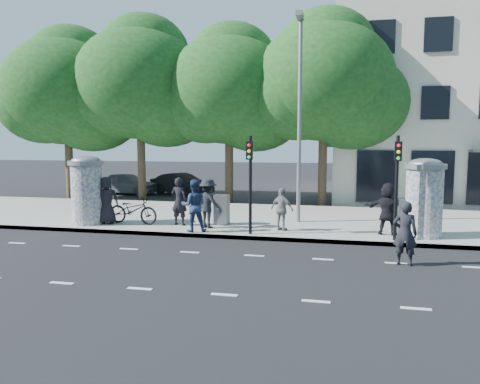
% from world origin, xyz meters
% --- Properties ---
extents(ground, '(120.00, 120.00, 0.00)m').
position_xyz_m(ground, '(0.00, 0.00, 0.00)').
color(ground, black).
rests_on(ground, ground).
extents(sidewalk, '(40.00, 8.00, 0.15)m').
position_xyz_m(sidewalk, '(0.00, 7.50, 0.07)').
color(sidewalk, gray).
rests_on(sidewalk, ground).
extents(curb, '(40.00, 0.10, 0.16)m').
position_xyz_m(curb, '(0.00, 3.55, 0.07)').
color(curb, slate).
rests_on(curb, ground).
extents(lane_dash_near, '(32.00, 0.12, 0.01)m').
position_xyz_m(lane_dash_near, '(0.00, -2.20, 0.00)').
color(lane_dash_near, silver).
rests_on(lane_dash_near, ground).
extents(lane_dash_far, '(32.00, 0.12, 0.01)m').
position_xyz_m(lane_dash_far, '(0.00, 1.40, 0.00)').
color(lane_dash_far, silver).
rests_on(lane_dash_far, ground).
extents(ad_column_left, '(1.36, 1.36, 2.65)m').
position_xyz_m(ad_column_left, '(-7.20, 4.50, 1.54)').
color(ad_column_left, beige).
rests_on(ad_column_left, sidewalk).
extents(ad_column_right, '(1.36, 1.36, 2.65)m').
position_xyz_m(ad_column_right, '(5.20, 4.70, 1.54)').
color(ad_column_right, beige).
rests_on(ad_column_right, sidewalk).
extents(traffic_pole_near, '(0.22, 0.31, 3.40)m').
position_xyz_m(traffic_pole_near, '(-0.60, 3.79, 2.23)').
color(traffic_pole_near, black).
rests_on(traffic_pole_near, sidewalk).
extents(traffic_pole_far, '(0.22, 0.31, 3.40)m').
position_xyz_m(traffic_pole_far, '(4.20, 3.79, 2.23)').
color(traffic_pole_far, black).
rests_on(traffic_pole_far, sidewalk).
extents(street_lamp, '(0.25, 0.93, 8.00)m').
position_xyz_m(street_lamp, '(0.80, 6.63, 4.79)').
color(street_lamp, slate).
rests_on(street_lamp, sidewalk).
extents(tree_far_left, '(7.20, 7.20, 9.26)m').
position_xyz_m(tree_far_left, '(-13.00, 12.50, 6.19)').
color(tree_far_left, '#38281C').
rests_on(tree_far_left, ground).
extents(tree_mid_left, '(7.20, 7.20, 9.57)m').
position_xyz_m(tree_mid_left, '(-8.50, 12.50, 6.50)').
color(tree_mid_left, '#38281C').
rests_on(tree_mid_left, ground).
extents(tree_near_left, '(6.80, 6.80, 8.97)m').
position_xyz_m(tree_near_left, '(-3.50, 12.70, 6.06)').
color(tree_near_left, '#38281C').
rests_on(tree_near_left, ground).
extents(tree_center, '(7.00, 7.00, 9.30)m').
position_xyz_m(tree_center, '(1.50, 12.30, 6.31)').
color(tree_center, '#38281C').
rests_on(tree_center, ground).
extents(ped_a, '(1.05, 0.87, 1.85)m').
position_xyz_m(ped_a, '(-6.45, 4.63, 1.08)').
color(ped_a, black).
rests_on(ped_a, sidewalk).
extents(ped_b, '(0.74, 0.55, 1.84)m').
position_xyz_m(ped_b, '(-3.59, 4.95, 1.07)').
color(ped_b, black).
rests_on(ped_b, sidewalk).
extents(ped_c, '(1.07, 0.94, 1.86)m').
position_xyz_m(ped_c, '(-2.65, 3.85, 1.08)').
color(ped_c, navy).
rests_on(ped_c, sidewalk).
extents(ped_d, '(1.35, 1.08, 1.83)m').
position_xyz_m(ped_d, '(-2.37, 4.68, 1.07)').
color(ped_d, black).
rests_on(ped_d, sidewalk).
extents(ped_e, '(1.04, 0.85, 1.54)m').
position_xyz_m(ped_e, '(0.40, 4.69, 0.92)').
color(ped_e, gray).
rests_on(ped_e, sidewalk).
extents(ped_f, '(1.77, 0.95, 1.81)m').
position_xyz_m(ped_f, '(4.05, 4.76, 1.06)').
color(ped_f, black).
rests_on(ped_f, sidewalk).
extents(man_road, '(0.71, 0.53, 1.76)m').
position_xyz_m(man_road, '(4.19, 1.28, 0.88)').
color(man_road, black).
rests_on(man_road, ground).
extents(bicycle, '(1.01, 2.18, 1.10)m').
position_xyz_m(bicycle, '(-5.44, 4.81, 0.70)').
color(bicycle, black).
rests_on(bicycle, sidewalk).
extents(cabinet_left, '(0.57, 0.43, 1.14)m').
position_xyz_m(cabinet_left, '(-2.05, 5.48, 0.72)').
color(cabinet_left, '#5D5E61').
rests_on(cabinet_left, sidewalk).
extents(cabinet_right, '(0.66, 0.52, 1.27)m').
position_xyz_m(cabinet_right, '(4.65, 4.80, 0.78)').
color(cabinet_right, slate).
rests_on(cabinet_right, sidewalk).
extents(car_left, '(1.97, 4.16, 1.37)m').
position_xyz_m(car_left, '(-10.82, 15.39, 0.69)').
color(car_left, slate).
rests_on(car_left, ground).
extents(car_mid, '(2.56, 4.30, 1.34)m').
position_xyz_m(car_mid, '(-7.35, 15.91, 0.67)').
color(car_mid, black).
rests_on(car_mid, ground).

